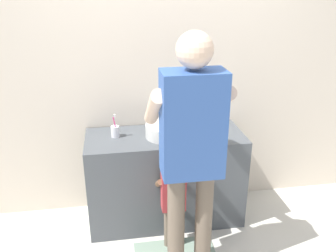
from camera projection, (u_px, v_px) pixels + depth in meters
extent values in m
plane|color=silver|center=(171.00, 237.00, 3.07)|extent=(14.00, 14.00, 0.00)
cube|color=beige|center=(159.00, 65.00, 3.13)|extent=(4.40, 0.08, 2.70)
cube|color=#4C5156|center=(165.00, 178.00, 3.19)|extent=(1.34, 0.54, 0.82)
cylinder|color=silver|center=(166.00, 130.00, 3.00)|extent=(0.34, 0.34, 0.11)
cylinder|color=#B1B1AD|center=(166.00, 130.00, 3.00)|extent=(0.28, 0.28, 0.09)
cylinder|color=#B7BABF|center=(162.00, 117.00, 3.19)|extent=(0.03, 0.03, 0.18)
cylinder|color=#B7BABF|center=(163.00, 111.00, 3.10)|extent=(0.02, 0.12, 0.02)
cylinder|color=#B7BABF|center=(154.00, 125.00, 3.20)|extent=(0.04, 0.04, 0.05)
cylinder|color=#B7BABF|center=(170.00, 124.00, 3.22)|extent=(0.04, 0.04, 0.05)
cylinder|color=silver|center=(115.00, 132.00, 3.00)|extent=(0.07, 0.07, 0.09)
cylinder|color=#E5387F|center=(115.00, 126.00, 2.96)|extent=(0.04, 0.01, 0.17)
cube|color=white|center=(115.00, 116.00, 2.93)|extent=(0.01, 0.02, 0.02)
cylinder|color=#6B5B4C|center=(167.00, 228.00, 2.90)|extent=(0.06, 0.06, 0.37)
cylinder|color=#6B5B4C|center=(179.00, 227.00, 2.91)|extent=(0.06, 0.06, 0.37)
cube|color=#B7383D|center=(173.00, 191.00, 2.77)|extent=(0.18, 0.10, 0.32)
sphere|color=brown|center=(174.00, 165.00, 2.69)|extent=(0.10, 0.10, 0.10)
cylinder|color=brown|center=(159.00, 183.00, 2.83)|extent=(0.04, 0.22, 0.17)
cylinder|color=brown|center=(184.00, 181.00, 2.86)|extent=(0.04, 0.22, 0.17)
cylinder|color=#6B5B4C|center=(176.00, 224.00, 2.59)|extent=(0.12, 0.12, 0.82)
cylinder|color=#6B5B4C|center=(204.00, 221.00, 2.62)|extent=(0.12, 0.12, 0.82)
cube|color=#33569E|center=(193.00, 125.00, 2.32)|extent=(0.41, 0.23, 0.71)
sphere|color=beige|center=(195.00, 50.00, 2.14)|extent=(0.23, 0.23, 0.23)
cylinder|color=beige|center=(154.00, 108.00, 2.43)|extent=(0.10, 0.49, 0.39)
cylinder|color=beige|center=(218.00, 105.00, 2.50)|extent=(0.10, 0.49, 0.39)
cylinder|color=green|center=(210.00, 120.00, 2.74)|extent=(0.01, 0.14, 0.03)
cube|color=white|center=(208.00, 115.00, 2.80)|extent=(0.01, 0.02, 0.02)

